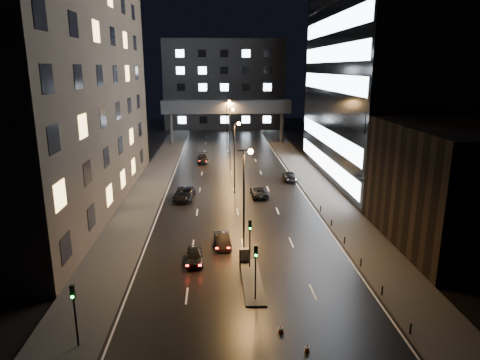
# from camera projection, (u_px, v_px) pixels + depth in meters

# --- Properties ---
(ground) EXTENTS (160.00, 160.00, 0.00)m
(ground) POSITION_uv_depth(u_px,v_px,m) (232.00, 173.00, 72.35)
(ground) COLOR black
(ground) RESTS_ON ground
(sidewalk_left) EXTENTS (5.00, 110.00, 0.15)m
(sidewalk_left) POSITION_uv_depth(u_px,v_px,m) (153.00, 181.00, 66.83)
(sidewalk_left) COLOR #383533
(sidewalk_left) RESTS_ON ground
(sidewalk_right) EXTENTS (5.00, 110.00, 0.15)m
(sidewalk_right) POSITION_uv_depth(u_px,v_px,m) (311.00, 179.00, 68.19)
(sidewalk_right) COLOR #383533
(sidewalk_right) RESTS_ON ground
(building_left) EXTENTS (15.00, 48.00, 40.00)m
(building_left) POSITION_uv_depth(u_px,v_px,m) (46.00, 44.00, 50.58)
(building_left) COLOR #2D2319
(building_left) RESTS_ON ground
(building_right_low) EXTENTS (10.00, 18.00, 12.00)m
(building_right_low) POSITION_uv_depth(u_px,v_px,m) (446.00, 186.00, 41.99)
(building_right_low) COLOR black
(building_right_low) RESTS_ON ground
(building_right_glass) EXTENTS (20.00, 36.00, 45.00)m
(building_right_glass) POSITION_uv_depth(u_px,v_px,m) (398.00, 32.00, 64.12)
(building_right_glass) COLOR black
(building_right_glass) RESTS_ON ground
(building_far) EXTENTS (34.00, 14.00, 25.00)m
(building_far) POSITION_uv_depth(u_px,v_px,m) (224.00, 84.00, 125.15)
(building_far) COLOR #333335
(building_far) RESTS_ON ground
(skybridge) EXTENTS (30.00, 3.00, 10.00)m
(skybridge) POSITION_uv_depth(u_px,v_px,m) (227.00, 107.00, 99.19)
(skybridge) COLOR #333335
(skybridge) RESTS_ON ground
(median_island) EXTENTS (1.60, 8.00, 0.15)m
(median_island) POSITION_uv_depth(u_px,v_px,m) (252.00, 281.00, 35.67)
(median_island) COLOR #383533
(median_island) RESTS_ON ground
(traffic_signal_near) EXTENTS (0.28, 0.34, 4.40)m
(traffic_signal_near) POSITION_uv_depth(u_px,v_px,m) (250.00, 236.00, 37.30)
(traffic_signal_near) COLOR black
(traffic_signal_near) RESTS_ON median_island
(traffic_signal_far) EXTENTS (0.28, 0.34, 4.40)m
(traffic_signal_far) POSITION_uv_depth(u_px,v_px,m) (256.00, 264.00, 32.00)
(traffic_signal_far) COLOR black
(traffic_signal_far) RESTS_ON median_island
(traffic_signal_corner) EXTENTS (0.28, 0.34, 4.40)m
(traffic_signal_corner) POSITION_uv_depth(u_px,v_px,m) (74.00, 306.00, 26.56)
(traffic_signal_corner) COLOR black
(traffic_signal_corner) RESTS_ON ground
(bollard_row) EXTENTS (0.12, 25.12, 0.90)m
(bollard_row) POSITION_uv_depth(u_px,v_px,m) (352.00, 251.00, 40.46)
(bollard_row) COLOR black
(bollard_row) RESTS_ON ground
(streetlight_near) EXTENTS (1.45, 0.50, 10.15)m
(streetlight_near) POSITION_uv_depth(u_px,v_px,m) (246.00, 187.00, 39.81)
(streetlight_near) COLOR black
(streetlight_near) RESTS_ON ground
(streetlight_mid_a) EXTENTS (1.45, 0.50, 10.15)m
(streetlight_mid_a) POSITION_uv_depth(u_px,v_px,m) (236.00, 148.00, 59.12)
(streetlight_mid_a) COLOR black
(streetlight_mid_a) RESTS_ON ground
(streetlight_mid_b) EXTENTS (1.45, 0.50, 10.15)m
(streetlight_mid_b) POSITION_uv_depth(u_px,v_px,m) (231.00, 128.00, 78.43)
(streetlight_mid_b) COLOR black
(streetlight_mid_b) RESTS_ON ground
(streetlight_far) EXTENTS (1.45, 0.50, 10.15)m
(streetlight_far) POSITION_uv_depth(u_px,v_px,m) (228.00, 116.00, 97.73)
(streetlight_far) COLOR black
(streetlight_far) RESTS_ON ground
(car_away_a) EXTENTS (1.76, 3.87, 1.29)m
(car_away_a) POSITION_uv_depth(u_px,v_px,m) (195.00, 256.00, 39.04)
(car_away_a) COLOR black
(car_away_a) RESTS_ON ground
(car_away_b) EXTENTS (1.80, 4.02, 1.28)m
(car_away_b) POSITION_uv_depth(u_px,v_px,m) (222.00, 240.00, 42.62)
(car_away_b) COLOR black
(car_away_b) RESTS_ON ground
(car_away_c) EXTENTS (2.94, 5.65, 1.52)m
(car_away_c) POSITION_uv_depth(u_px,v_px,m) (184.00, 194.00, 57.87)
(car_away_c) COLOR black
(car_away_c) RESTS_ON ground
(car_away_d) EXTENTS (2.29, 5.16, 1.47)m
(car_away_d) POSITION_uv_depth(u_px,v_px,m) (203.00, 159.00, 80.30)
(car_away_d) COLOR black
(car_away_d) RESTS_ON ground
(car_toward_a) EXTENTS (2.28, 4.80, 1.32)m
(car_toward_a) POSITION_uv_depth(u_px,v_px,m) (259.00, 192.00, 59.15)
(car_toward_a) COLOR black
(car_toward_a) RESTS_ON ground
(car_toward_b) EXTENTS (2.26, 4.90, 1.39)m
(car_toward_b) POSITION_uv_depth(u_px,v_px,m) (290.00, 176.00, 67.48)
(car_toward_b) COLOR black
(car_toward_b) RESTS_ON ground
(utility_cabinet) EXTENTS (0.96, 0.60, 1.24)m
(utility_cabinet) POSITION_uv_depth(u_px,v_px,m) (244.00, 255.00, 38.97)
(utility_cabinet) COLOR #464648
(utility_cabinet) RESTS_ON median_island
(cone_a) EXTENTS (0.50, 0.50, 0.55)m
(cone_a) POSITION_uv_depth(u_px,v_px,m) (281.00, 329.00, 28.75)
(cone_a) COLOR #FF4E0D
(cone_a) RESTS_ON ground
(cone_b) EXTENTS (0.37, 0.37, 0.54)m
(cone_b) POSITION_uv_depth(u_px,v_px,m) (307.00, 348.00, 26.81)
(cone_b) COLOR orange
(cone_b) RESTS_ON ground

